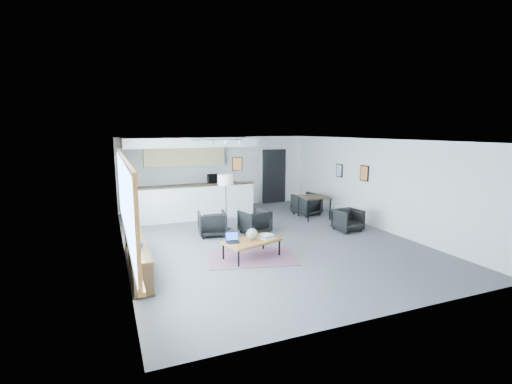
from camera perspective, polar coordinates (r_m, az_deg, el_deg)
name	(u,v)px	position (r m, az deg, el deg)	size (l,w,h in m)	color
room	(265,190)	(9.61, 1.32, 0.25)	(7.02, 9.02, 2.62)	#4D4D50
window	(125,200)	(7.93, -19.50, -1.18)	(0.10, 5.95, 1.66)	#8CBFFF
console	(137,255)	(8.08, -17.82, -9.18)	(0.35, 3.00, 0.80)	#332312
kitchenette	(189,174)	(12.76, -10.33, 2.78)	(4.20, 1.96, 2.60)	white
doorway	(274,175)	(14.57, 2.71, 2.56)	(1.10, 0.12, 2.15)	black
track_light	(218,141)	(11.36, -5.88, 7.87)	(1.60, 0.07, 0.15)	silver
wall_art_lower	(364,173)	(11.71, 16.32, 2.79)	(0.03, 0.38, 0.48)	black
wall_art_upper	(339,171)	(12.75, 12.69, 3.24)	(0.03, 0.34, 0.44)	black
kilim_rug	(252,257)	(8.51, -0.65, -10.01)	(2.19, 1.73, 0.01)	brown
coffee_table	(252,241)	(8.39, -0.66, -7.62)	(1.39, 1.00, 0.41)	brown
laptop	(232,239)	(8.27, -3.66, -7.24)	(0.31, 0.27, 0.21)	black
ceramic_pot	(252,234)	(8.39, -0.60, -6.49)	(0.26, 0.26, 0.26)	gray
book_stack	(267,236)	(8.51, 1.69, -6.85)	(0.37, 0.33, 0.09)	silver
coaster	(261,243)	(8.19, 0.75, -7.80)	(0.12, 0.12, 0.01)	#E5590C
armchair_left	(212,223)	(10.15, -6.76, -4.69)	(0.71, 0.67, 0.73)	black
armchair_right	(255,221)	(10.31, -0.21, -4.41)	(0.71, 0.67, 0.73)	black
floor_lamp	(226,182)	(10.60, -4.68, 1.60)	(0.55, 0.55, 1.60)	black
dining_table	(314,198)	(12.14, 8.94, -0.96)	(0.92, 0.92, 0.72)	#332312
dining_chair_near	(348,221)	(10.89, 13.96, -4.31)	(0.57, 0.54, 0.59)	black
dining_chair_far	(306,205)	(12.65, 7.77, -1.96)	(0.67, 0.62, 0.69)	black
microwave	(216,178)	(13.48, -6.12, 2.18)	(0.59, 0.33, 0.40)	black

